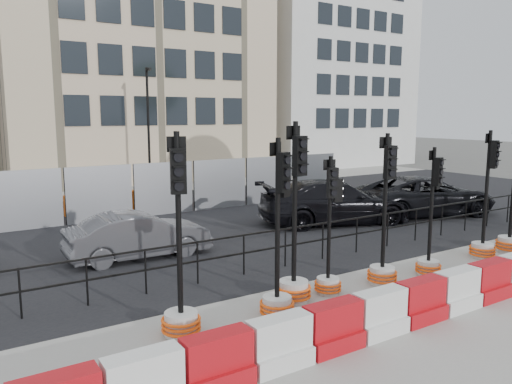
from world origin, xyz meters
TOP-DOWN VIEW (x-y plane):
  - ground at (0.00, 0.00)m, footprint 120.00×120.00m
  - sidewalk_near at (0.00, -3.00)m, footprint 40.00×6.00m
  - road at (0.00, 7.00)m, footprint 40.00×14.00m
  - sidewalk_far at (0.00, 16.00)m, footprint 40.00×4.00m
  - building_cream at (2.00, 21.99)m, footprint 15.00×10.06m
  - building_white at (17.00, 21.99)m, footprint 12.00×9.06m
  - kerb_railing at (0.00, 1.20)m, footprint 18.00×0.04m
  - heras_fencing at (-0.49, 9.71)m, footprint 14.33×1.72m
  - lamp_post_far at (0.50, 14.98)m, footprint 0.12×0.56m
  - barrier_row at (-0.00, -2.80)m, footprint 15.70×0.50m
  - traffic_signal_a at (-4.98, -1.00)m, footprint 0.69×0.69m
  - traffic_signal_b at (-3.13, -1.23)m, footprint 0.66×0.66m
  - traffic_signal_c at (-2.40, -0.77)m, footprint 0.72×0.72m
  - traffic_signal_d at (-1.52, -0.80)m, footprint 0.58×0.58m
  - traffic_signal_e at (-0.11, -0.99)m, footprint 0.66×0.66m
  - traffic_signal_f at (1.30, -1.13)m, footprint 0.60×0.60m
  - traffic_signal_g at (3.68, -0.96)m, footprint 0.66×0.66m
  - traffic_signal_h at (4.81, -1.02)m, footprint 0.71×0.71m
  - car_b at (-3.98, 3.94)m, footprint 1.49×3.81m
  - car_c at (3.19, 4.39)m, footprint 5.28×6.55m
  - car_d at (7.05, 3.68)m, footprint 5.05×6.53m

SIDE VIEW (x-z plane):
  - ground at x=0.00m, z-range 0.00..0.00m
  - sidewalk_near at x=0.00m, z-range 0.00..0.02m
  - sidewalk_far at x=0.00m, z-range 0.00..0.02m
  - road at x=0.00m, z-range 0.00..0.03m
  - barrier_row at x=0.00m, z-range -0.03..0.77m
  - car_b at x=-3.98m, z-range 0.00..1.23m
  - kerb_railing at x=0.00m, z-range 0.19..1.19m
  - traffic_signal_e at x=-0.11m, z-range -0.99..2.38m
  - traffic_signal_g at x=3.68m, z-range -0.99..2.38m
  - traffic_signal_d at x=-1.52m, z-range -0.77..2.16m
  - heras_fencing at x=-0.49m, z-range -0.29..1.71m
  - traffic_signal_a at x=-4.98m, z-range -1.03..2.47m
  - traffic_signal_f at x=1.30m, z-range -0.79..2.24m
  - car_d at x=7.05m, z-range 0.00..1.48m
  - traffic_signal_h at x=4.81m, z-range -1.06..2.54m
  - traffic_signal_c at x=-2.40m, z-range -1.07..2.57m
  - car_c at x=3.19m, z-range 0.00..1.53m
  - traffic_signal_b at x=-3.13m, z-range -0.88..2.48m
  - lamp_post_far at x=0.50m, z-range 0.22..6.22m
  - building_white at x=17.00m, z-range 0.00..16.00m
  - building_cream at x=2.00m, z-range 0.00..18.00m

